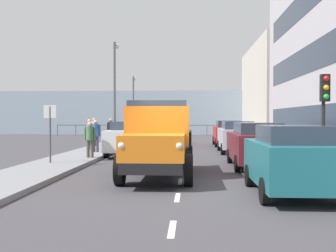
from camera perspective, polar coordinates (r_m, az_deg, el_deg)
The scene contains 23 objects.
ground_plane at distance 22.70m, azimuth 2.46°, elevation -3.65°, with size 80.00×80.00×0.00m, color #423F44.
sidewalk_left at distance 23.15m, azimuth 14.76°, elevation -3.40°, with size 2.33×40.62×0.15m, color gray.
sidewalk_right at distance 23.29m, azimuth -9.78°, elevation -3.36°, with size 2.33×40.62×0.15m, color gray.
road_centreline_markings at distance 22.41m, azimuth 2.45°, elevation -3.70°, with size 0.12×37.46×0.01m.
building_far_block at distance 39.57m, azimuth 16.17°, elevation 4.67°, with size 6.06×14.95×8.72m.
sea_horizon at distance 45.93m, azimuth 2.87°, elevation 1.91°, with size 80.00×0.80×5.00m, color #8C9EAD.
seawall_railing at distance 42.34m, azimuth 2.84°, elevation -0.17°, with size 28.08×0.08×1.20m.
truck_vintage_orange at distance 12.54m, azimuth -1.44°, elevation -2.15°, with size 2.17×5.64×2.43m.
car_teal_kerbside_near at distance 10.38m, azimuth 17.20°, elevation -4.46°, with size 1.93×3.84×1.72m.
car_maroon_kerbside_1 at distance 15.77m, azimuth 12.37°, elevation -2.52°, with size 1.91×4.53×1.72m.
car_silver_kerbside_2 at distance 22.21m, azimuth 9.71°, elevation -1.45°, with size 1.90×4.26×1.72m.
car_red_kerbside_3 at distance 27.50m, azimuth 8.47°, elevation -0.95°, with size 1.89×4.15×1.72m.
car_white_oppositeside_0 at distance 20.45m, azimuth -5.54°, elevation -1.66°, with size 1.93×4.47×1.72m.
car_black_oppositeside_1 at distance 27.01m, azimuth -3.39°, elevation -0.98°, with size 1.92×4.17×1.72m.
pedestrian_near_railing at distance 18.09m, azimuth -11.00°, elevation -1.49°, with size 0.53×0.34×1.58m.
pedestrian_by_lamp at distance 20.93m, azimuth -10.22°, elevation -0.99°, with size 0.53×0.34×1.66m.
pedestrian_with_bag at distance 22.69m, azimuth -11.09°, elevation -0.78°, with size 0.53×0.34×1.69m.
pedestrian_strolling at distance 25.58m, azimuth -10.42°, elevation -0.47°, with size 0.53×0.34×1.75m.
pedestrian_couple_b at distance 27.31m, azimuth -8.11°, elevation -0.41°, with size 0.53×0.34×1.71m.
traffic_light_near at distance 14.39m, azimuth 21.31°, elevation 3.35°, with size 0.28×0.41×3.20m.
lamp_post_promenade at distance 27.19m, azimuth -7.53°, elevation 5.95°, with size 0.32×1.14×6.80m.
lamp_post_far at distance 37.72m, azimuth -4.91°, elevation 3.67°, with size 0.32×1.14×5.62m.
street_sign at distance 16.35m, azimuth -16.38°, elevation 0.35°, with size 0.50×0.07×2.25m.
Camera 1 is at (-0.32, 10.87, 1.90)m, focal length 42.97 mm.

